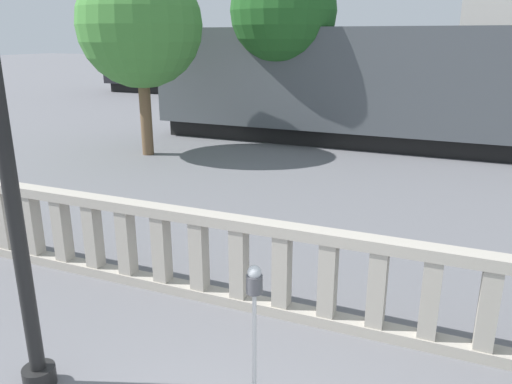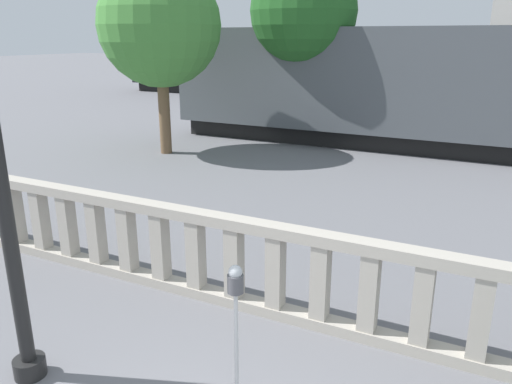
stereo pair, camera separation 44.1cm
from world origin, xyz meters
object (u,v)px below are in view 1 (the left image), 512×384
Objects in this scene: parking_meter at (254,295)px; tree_left at (283,12)px; tree_right at (140,25)px; train_far at (326,66)px.

tree_left reaches higher than parking_meter.
train_far is at bearing 85.06° from tree_right.
tree_right reaches higher than parking_meter.
tree_left is (-3.99, 11.71, 3.01)m from parking_meter.
parking_meter is 24.18m from train_far.
train_far is at bearing 103.70° from parking_meter.
tree_left is (1.74, -11.78, 2.30)m from train_far.
tree_right reaches higher than train_far.
parking_meter is 11.26m from tree_right.
tree_left is 1.07× the size of tree_right.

